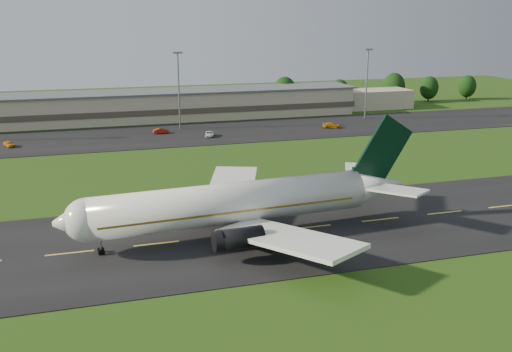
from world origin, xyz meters
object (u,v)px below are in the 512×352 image
object	(u,v)px
terminal	(176,105)
service_vehicle_c	(210,134)
service_vehicle_d	(332,125)
light_mast_east	(367,75)
airliner	(238,203)
service_vehicle_b	(161,131)
light_mast_centre	(178,81)
service_vehicle_a	(9,144)

from	to	relation	value
terminal	service_vehicle_c	size ratio (longest dim) A/B	30.99
service_vehicle_d	service_vehicle_c	bearing A→B (deg)	110.64
light_mast_east	airliner	bearing A→B (deg)	-126.81
service_vehicle_b	airliner	bearing A→B (deg)	175.74
terminal	service_vehicle_d	xyz separation A→B (m)	(38.04, -27.46, -3.17)
airliner	service_vehicle_b	size ratio (longest dim) A/B	12.60
light_mast_centre	light_mast_east	distance (m)	55.00
service_vehicle_c	service_vehicle_d	xyz separation A→B (m)	(34.09, 1.79, 0.07)
light_mast_east	service_vehicle_b	size ratio (longest dim) A/B	5.00
service_vehicle_d	terminal	bearing A→B (deg)	71.82
terminal	service_vehicle_a	world-z (taller)	terminal
light_mast_east	service_vehicle_d	size ratio (longest dim) A/B	4.08
terminal	light_mast_centre	size ratio (longest dim) A/B	7.13
airliner	service_vehicle_c	bearing A→B (deg)	77.23
airliner	service_vehicle_b	world-z (taller)	airliner
light_mast_centre	service_vehicle_a	distance (m)	44.79
terminal	service_vehicle_a	distance (m)	51.25
service_vehicle_a	service_vehicle_b	xyz separation A→B (m)	(35.74, 5.74, -0.01)
service_vehicle_c	service_vehicle_a	bearing A→B (deg)	-167.18
light_mast_centre	service_vehicle_d	world-z (taller)	light_mast_centre
airliner	service_vehicle_c	distance (m)	67.76
light_mast_centre	service_vehicle_d	size ratio (longest dim) A/B	4.08
airliner	service_vehicle_c	world-z (taller)	airliner
service_vehicle_c	service_vehicle_d	size ratio (longest dim) A/B	0.94
light_mast_centre	airliner	bearing A→B (deg)	-93.45
airliner	service_vehicle_b	xyz separation A→B (m)	(-1.05, 74.18, -3.89)
airliner	light_mast_east	xyz separation A→B (m)	(59.82, 79.94, 8.08)
terminal	service_vehicle_d	world-z (taller)	terminal
terminal	light_mast_east	bearing A→B (deg)	-16.80
light_mast_centre	light_mast_east	xyz separation A→B (m)	(55.00, 0.00, 0.00)
light_mast_centre	service_vehicle_b	world-z (taller)	light_mast_centre
light_mast_east	service_vehicle_d	bearing A→B (deg)	-144.07
airliner	light_mast_centre	bearing A→B (deg)	82.44
airliner	service_vehicle_a	distance (m)	77.80
terminal	light_mast_centre	distance (m)	18.45
terminal	service_vehicle_b	bearing A→B (deg)	-108.33
service_vehicle_b	service_vehicle_c	size ratio (longest dim) A/B	0.87
light_mast_centre	service_vehicle_a	world-z (taller)	light_mast_centre
service_vehicle_c	service_vehicle_d	bearing A→B (deg)	17.74
service_vehicle_b	terminal	bearing A→B (deg)	-23.40
light_mast_centre	service_vehicle_a	size ratio (longest dim) A/B	5.08
light_mast_centre	service_vehicle_c	size ratio (longest dim) A/B	4.35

